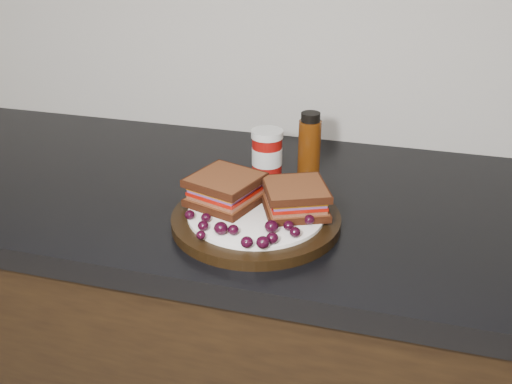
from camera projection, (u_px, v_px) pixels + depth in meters
base_cabinets at (252, 380)px, 1.27m from camera, size 3.96×0.58×0.86m
countertop at (251, 200)px, 1.07m from camera, size 3.98×0.60×0.04m
plate at (256, 220)px, 0.94m from camera, size 0.28×0.28×0.02m
sandwich_left at (225, 189)px, 0.96m from camera, size 0.13×0.13×0.05m
sandwich_right at (295, 198)px, 0.93m from camera, size 0.13×0.13×0.05m
grape_0 at (190, 215)px, 0.91m from camera, size 0.02×0.02×0.02m
grape_1 at (206, 218)px, 0.90m from camera, size 0.02×0.02×0.02m
grape_2 at (203, 226)px, 0.88m from camera, size 0.02×0.02×0.02m
grape_3 at (201, 235)px, 0.86m from camera, size 0.01×0.01×0.01m
grape_4 at (221, 228)px, 0.87m from camera, size 0.02×0.02×0.02m
grape_5 at (233, 230)px, 0.87m from camera, size 0.02×0.02×0.02m
grape_6 at (247, 242)px, 0.83m from camera, size 0.02×0.02×0.02m
grape_7 at (263, 242)px, 0.83m from camera, size 0.02×0.02×0.02m
grape_8 at (272, 238)px, 0.85m from camera, size 0.02×0.02×0.02m
grape_9 at (271, 227)px, 0.87m from camera, size 0.02×0.02×0.02m
grape_10 at (295, 232)px, 0.86m from camera, size 0.02×0.02×0.02m
grape_11 at (289, 226)px, 0.88m from camera, size 0.02×0.02×0.02m
grape_12 at (309, 219)px, 0.90m from camera, size 0.02×0.02×0.02m
grape_13 at (315, 213)px, 0.91m from camera, size 0.02×0.02×0.02m
grape_14 at (310, 209)px, 0.93m from camera, size 0.01×0.01×0.01m
grape_15 at (288, 205)px, 0.94m from camera, size 0.02×0.02×0.02m
grape_16 at (238, 187)px, 1.00m from camera, size 0.02×0.02×0.02m
grape_17 at (236, 191)px, 0.98m from camera, size 0.02×0.02×0.02m
grape_18 at (220, 194)px, 0.98m from camera, size 0.02×0.02×0.02m
grape_19 at (213, 197)px, 0.97m from camera, size 0.02×0.02×0.02m
grape_20 at (222, 205)px, 0.94m from camera, size 0.02×0.02×0.02m
grape_21 at (218, 210)px, 0.93m from camera, size 0.01×0.01×0.01m
grape_22 at (226, 196)px, 0.97m from camera, size 0.02×0.02×0.02m
grape_23 at (214, 193)px, 0.98m from camera, size 0.02×0.02×0.02m
grape_24 at (212, 202)px, 0.95m from camera, size 0.02×0.02×0.02m
condiment_jar at (267, 153)px, 1.11m from camera, size 0.07×0.07×0.09m
oil_bottle at (309, 143)px, 1.11m from camera, size 0.05×0.05×0.12m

